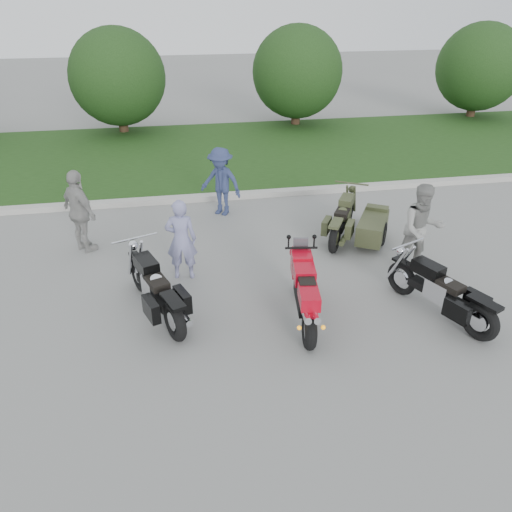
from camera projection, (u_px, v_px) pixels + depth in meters
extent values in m
plane|color=gray|center=(262.00, 326.00, 8.65)|extent=(80.00, 80.00, 0.00)
cube|color=#B3B0A8|center=(221.00, 196.00, 13.81)|extent=(60.00, 0.30, 0.15)
cube|color=#2A531C|center=(208.00, 153.00, 17.41)|extent=(60.00, 8.00, 0.14)
cylinder|color=#3F2B1C|center=(123.00, 120.00, 19.59)|extent=(0.36, 0.36, 1.20)
sphere|color=black|center=(117.00, 77.00, 18.83)|extent=(3.60, 3.60, 3.60)
cylinder|color=#3F2B1C|center=(296.00, 113.00, 20.68)|extent=(0.36, 0.36, 1.20)
sphere|color=black|center=(297.00, 72.00, 19.92)|extent=(3.60, 3.60, 3.60)
cylinder|color=#3F2B1C|center=(472.00, 106.00, 21.93)|extent=(0.36, 0.36, 1.20)
sphere|color=black|center=(480.00, 67.00, 21.17)|extent=(3.60, 3.60, 3.60)
torus|color=black|center=(309.00, 331.00, 8.01)|extent=(0.29, 0.67, 0.65)
torus|color=black|center=(299.00, 282.00, 9.34)|extent=(0.22, 0.64, 0.63)
cube|color=black|center=(305.00, 294.00, 8.51)|extent=(0.43, 0.97, 0.36)
cube|color=#B50719|center=(304.00, 272.00, 8.59)|extent=(0.43, 0.62, 0.27)
cube|color=#B50719|center=(309.00, 297.00, 7.98)|extent=(0.39, 0.61, 0.23)
cube|color=black|center=(307.00, 282.00, 8.24)|extent=(0.32, 0.40, 0.10)
cube|color=#B50719|center=(301.00, 264.00, 8.94)|extent=(0.41, 0.46, 0.42)
cylinder|color=silver|center=(306.00, 316.00, 7.80)|extent=(0.18, 0.49, 0.23)
cylinder|color=silver|center=(315.00, 316.00, 7.81)|extent=(0.18, 0.49, 0.23)
torus|color=black|center=(175.00, 320.00, 8.18)|extent=(0.43, 0.75, 0.73)
torus|color=black|center=(139.00, 275.00, 9.53)|extent=(0.36, 0.69, 0.69)
cube|color=black|center=(155.00, 291.00, 8.81)|extent=(0.67, 1.29, 0.15)
cube|color=silver|center=(154.00, 287.00, 8.77)|extent=(0.47, 0.57, 0.38)
cube|color=black|center=(146.00, 264.00, 8.87)|extent=(0.49, 0.66, 0.24)
cube|color=black|center=(157.00, 282.00, 8.55)|extent=(0.47, 0.61, 0.13)
cube|color=black|center=(173.00, 301.00, 7.99)|extent=(0.43, 0.64, 0.06)
cylinder|color=silver|center=(174.00, 305.00, 8.68)|extent=(0.52, 1.14, 0.11)
torus|color=black|center=(480.00, 321.00, 8.19)|extent=(0.43, 0.71, 0.69)
torus|color=black|center=(401.00, 279.00, 9.43)|extent=(0.37, 0.65, 0.65)
cube|color=black|center=(439.00, 294.00, 8.77)|extent=(0.69, 1.21, 0.14)
cube|color=silver|center=(440.00, 290.00, 8.73)|extent=(0.46, 0.54, 0.36)
cube|color=black|center=(428.00, 269.00, 8.82)|extent=(0.48, 0.63, 0.22)
cube|color=black|center=(449.00, 285.00, 8.53)|extent=(0.46, 0.58, 0.12)
cube|color=black|center=(485.00, 303.00, 8.01)|extent=(0.43, 0.60, 0.06)
cylinder|color=silver|center=(461.00, 307.00, 8.66)|extent=(0.54, 1.07, 0.10)
torus|color=black|center=(335.00, 238.00, 10.91)|extent=(0.49, 0.67, 0.68)
torus|color=black|center=(349.00, 211.00, 12.29)|extent=(0.43, 0.61, 0.64)
cube|color=black|center=(343.00, 220.00, 11.56)|extent=(0.80, 1.15, 0.14)
cube|color=#3E4427|center=(343.00, 217.00, 11.52)|extent=(0.49, 0.54, 0.35)
cube|color=#3E4427|center=(347.00, 201.00, 11.63)|extent=(0.52, 0.62, 0.22)
cube|color=black|center=(342.00, 212.00, 11.31)|extent=(0.50, 0.57, 0.12)
cube|color=#3E4427|center=(336.00, 223.00, 10.74)|extent=(0.47, 0.59, 0.06)
cylinder|color=#3E4427|center=(347.00, 233.00, 11.28)|extent=(0.65, 1.00, 0.10)
cube|color=#3E4427|center=(372.00, 227.00, 11.27)|extent=(1.14, 1.40, 0.45)
torus|color=black|center=(383.00, 234.00, 11.25)|extent=(0.39, 0.54, 0.56)
imported|color=#8485B4|center=(181.00, 240.00, 9.74)|extent=(0.65, 0.47, 1.67)
imported|color=gray|center=(421.00, 229.00, 9.94)|extent=(0.95, 0.77, 1.86)
imported|color=navy|center=(221.00, 182.00, 12.54)|extent=(1.29, 1.19, 1.74)
imported|color=#9B9995|center=(80.00, 212.00, 10.73)|extent=(1.04, 1.12, 1.85)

